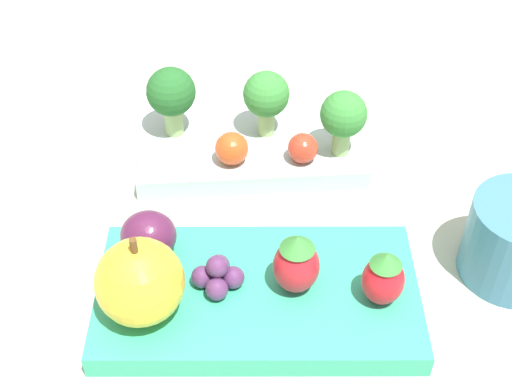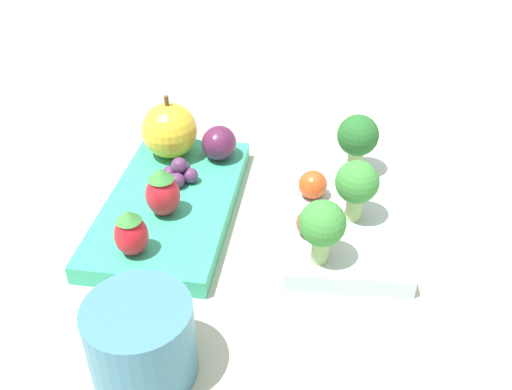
% 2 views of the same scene
% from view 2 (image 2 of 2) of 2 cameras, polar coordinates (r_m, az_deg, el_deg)
% --- Properties ---
extents(ground_plane, '(4.00, 4.00, 0.00)m').
position_cam_2_polar(ground_plane, '(0.56, 0.41, -1.95)').
color(ground_plane, '#ADB7A3').
extents(bento_box_savoury, '(0.20, 0.13, 0.02)m').
position_cam_2_polar(bento_box_savoury, '(0.55, 8.74, -2.32)').
color(bento_box_savoury, silver).
rests_on(bento_box_savoury, ground_plane).
extents(bento_box_fruit, '(0.23, 0.13, 0.02)m').
position_cam_2_polar(bento_box_fruit, '(0.57, -8.45, -0.90)').
color(bento_box_fruit, '#33A87F').
rests_on(bento_box_fruit, ground_plane).
extents(broccoli_floret_0, '(0.04, 0.04, 0.06)m').
position_cam_2_polar(broccoli_floret_0, '(0.51, 10.05, 1.08)').
color(broccoli_floret_0, '#93B770').
rests_on(broccoli_floret_0, bento_box_savoury).
extents(broccoli_floret_1, '(0.04, 0.04, 0.06)m').
position_cam_2_polar(broccoli_floret_1, '(0.58, 10.14, 5.69)').
color(broccoli_floret_1, '#93B770').
rests_on(broccoli_floret_1, bento_box_savoury).
extents(broccoli_floret_2, '(0.04, 0.04, 0.06)m').
position_cam_2_polar(broccoli_floret_2, '(0.46, 6.65, -3.04)').
color(broccoli_floret_2, '#93B770').
rests_on(broccoli_floret_2, bento_box_savoury).
extents(cherry_tomato_0, '(0.03, 0.03, 0.03)m').
position_cam_2_polar(cherry_tomato_0, '(0.50, 5.46, -2.84)').
color(cherry_tomato_0, red).
rests_on(cherry_tomato_0, bento_box_savoury).
extents(cherry_tomato_1, '(0.03, 0.03, 0.03)m').
position_cam_2_polar(cherry_tomato_1, '(0.55, 5.70, 1.04)').
color(cherry_tomato_1, '#DB4C1E').
rests_on(cherry_tomato_1, bento_box_savoury).
extents(apple, '(0.06, 0.06, 0.07)m').
position_cam_2_polar(apple, '(0.61, -8.65, 6.40)').
color(apple, gold).
rests_on(apple, bento_box_fruit).
extents(strawberry_0, '(0.03, 0.03, 0.04)m').
position_cam_2_polar(strawberry_0, '(0.49, -12.40, -3.71)').
color(strawberry_0, red).
rests_on(strawberry_0, bento_box_fruit).
extents(strawberry_1, '(0.03, 0.03, 0.05)m').
position_cam_2_polar(strawberry_1, '(0.53, -9.33, 0.27)').
color(strawberry_1, red).
rests_on(strawberry_1, bento_box_fruit).
extents(plum, '(0.04, 0.04, 0.04)m').
position_cam_2_polar(plum, '(0.61, -3.72, 5.22)').
color(plum, '#511E42').
rests_on(plum, bento_box_fruit).
extents(grape_cluster, '(0.04, 0.04, 0.03)m').
position_cam_2_polar(grape_cluster, '(0.58, -7.62, 2.23)').
color(grape_cluster, '#562D5B').
rests_on(grape_cluster, bento_box_fruit).
extents(drinking_cup, '(0.08, 0.08, 0.06)m').
position_cam_2_polar(drinking_cup, '(0.41, -11.40, -14.09)').
color(drinking_cup, teal).
rests_on(drinking_cup, ground_plane).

